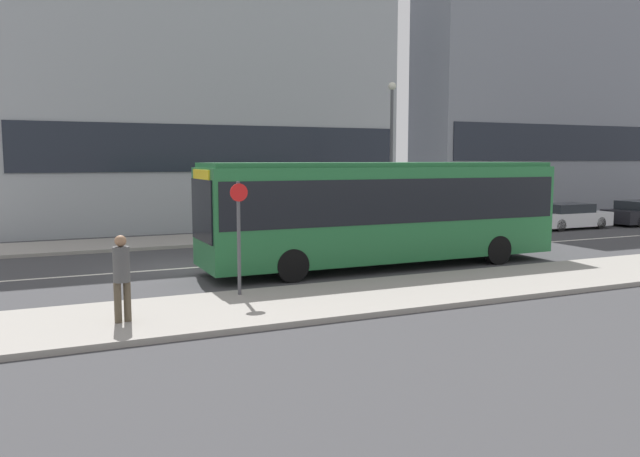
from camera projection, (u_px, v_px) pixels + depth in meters
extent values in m
plane|color=#3A3A3D|center=(182.00, 268.00, 19.88)|extent=(120.00, 120.00, 0.00)
cube|color=gray|center=(240.00, 309.00, 14.22)|extent=(44.00, 3.50, 0.13)
cube|color=gray|center=(149.00, 243.00, 25.53)|extent=(44.00, 3.50, 0.13)
cube|color=silver|center=(182.00, 268.00, 19.88)|extent=(41.80, 0.16, 0.01)
cube|color=#9EA3A8|center=(205.00, 85.00, 31.95)|extent=(19.38, 5.84, 14.50)
cube|color=#1E232D|center=(221.00, 148.00, 29.65)|extent=(18.61, 0.08, 2.20)
cube|color=gray|center=(551.00, 87.00, 40.36)|extent=(19.08, 4.12, 16.32)
cube|color=#1E232D|center=(574.00, 143.00, 38.87)|extent=(18.32, 0.08, 2.20)
cube|color=#236B38|center=(384.00, 212.00, 20.04)|extent=(11.82, 2.55, 2.92)
cube|color=black|center=(384.00, 199.00, 19.99)|extent=(11.58, 2.58, 1.34)
cube|color=#236B38|center=(385.00, 165.00, 19.87)|extent=(11.64, 2.35, 0.14)
cube|color=black|center=(202.00, 210.00, 17.57)|extent=(0.05, 2.25, 1.75)
cube|color=yellow|center=(201.00, 175.00, 17.46)|extent=(0.04, 1.79, 0.32)
cylinder|color=black|center=(292.00, 265.00, 17.62)|extent=(0.96, 0.28, 0.96)
cylinder|color=black|center=(265.00, 254.00, 19.73)|extent=(0.96, 0.28, 0.96)
cylinder|color=black|center=(497.00, 250.00, 20.63)|extent=(0.96, 0.28, 0.96)
cylinder|color=black|center=(455.00, 242.00, 22.74)|extent=(0.96, 0.28, 0.96)
cube|color=silver|center=(482.00, 224.00, 28.95)|extent=(4.38, 1.77, 0.68)
cube|color=#21262B|center=(480.00, 212.00, 28.83)|extent=(2.41, 1.56, 0.45)
cylinder|color=black|center=(516.00, 228.00, 28.81)|extent=(0.60, 0.18, 0.60)
cylinder|color=black|center=(493.00, 225.00, 30.25)|extent=(0.60, 0.18, 0.60)
cylinder|color=black|center=(469.00, 231.00, 27.69)|extent=(0.60, 0.18, 0.60)
cylinder|color=black|center=(447.00, 227.00, 29.13)|extent=(0.60, 0.18, 0.60)
cube|color=silver|center=(568.00, 219.00, 31.33)|extent=(4.30, 1.81, 0.68)
cube|color=#21262B|center=(566.00, 208.00, 31.22)|extent=(2.36, 1.60, 0.44)
cylinder|color=black|center=(600.00, 223.00, 31.16)|extent=(0.60, 0.18, 0.60)
cylinder|color=black|center=(575.00, 220.00, 32.64)|extent=(0.60, 0.18, 0.60)
cylinder|color=black|center=(560.00, 225.00, 30.07)|extent=(0.60, 0.18, 0.60)
cylinder|color=black|center=(536.00, 222.00, 31.54)|extent=(0.60, 0.18, 0.60)
cylinder|color=black|center=(640.00, 222.00, 31.87)|extent=(0.60, 0.18, 0.60)
cylinder|color=black|center=(612.00, 219.00, 33.42)|extent=(0.60, 0.18, 0.60)
cylinder|color=#4C4233|center=(127.00, 301.00, 12.86)|extent=(0.15, 0.15, 0.84)
cylinder|color=#4C4233|center=(118.00, 303.00, 12.74)|extent=(0.15, 0.15, 0.84)
cylinder|color=#4C4C4C|center=(121.00, 264.00, 12.71)|extent=(0.34, 0.34, 0.73)
sphere|color=#936B4C|center=(120.00, 241.00, 12.66)|extent=(0.24, 0.24, 0.24)
cylinder|color=#4C4C51|center=(239.00, 238.00, 15.30)|extent=(0.09, 0.09, 2.80)
cylinder|color=red|center=(239.00, 192.00, 15.12)|extent=(0.44, 0.03, 0.44)
cylinder|color=#4C4C51|center=(391.00, 161.00, 28.71)|extent=(0.14, 0.14, 6.54)
sphere|color=silver|center=(392.00, 86.00, 28.34)|extent=(0.36, 0.36, 0.36)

